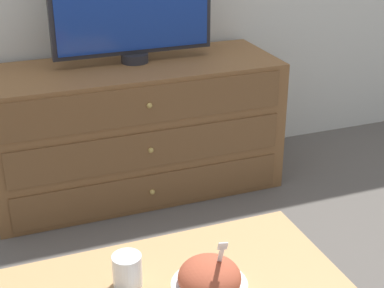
{
  "coord_description": "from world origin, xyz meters",
  "views": [
    {
      "loc": [
        -0.72,
        -2.75,
        1.39
      ],
      "look_at": [
        -0.14,
        -1.21,
        0.64
      ],
      "focal_mm": 55.0,
      "sensor_mm": 36.0,
      "label": 1
    }
  ],
  "objects": [
    {
      "name": "ground_plane",
      "position": [
        0.0,
        0.0,
        0.0
      ],
      "size": [
        12.0,
        12.0,
        0.0
      ],
      "primitive_type": "plane",
      "color": "#56514C"
    },
    {
      "name": "dresser",
      "position": [
        -0.07,
        -0.28,
        0.31
      ],
      "size": [
        1.33,
        0.51,
        0.62
      ],
      "color": "brown",
      "rests_on": "ground_plane"
    },
    {
      "name": "tv",
      "position": [
        -0.05,
        -0.23,
        0.88
      ],
      "size": [
        0.73,
        0.12,
        0.5
      ],
      "color": "#232328",
      "rests_on": "dresser"
    },
    {
      "name": "drink_cup",
      "position": [
        -0.43,
        -1.47,
        0.42
      ],
      "size": [
        0.08,
        0.08,
        0.09
      ],
      "color": "beige",
      "rests_on": "coffee_table"
    },
    {
      "name": "takeout_bowl",
      "position": [
        -0.23,
        -1.58,
        0.42
      ],
      "size": [
        0.2,
        0.2,
        0.19
      ],
      "color": "silver",
      "rests_on": "coffee_table"
    }
  ]
}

